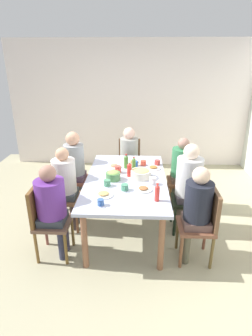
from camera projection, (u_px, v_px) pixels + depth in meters
ground_plane at (126, 227)px, 3.88m from camera, size 6.02×6.02×0.00m
wall_left at (131, 105)px, 5.77m from camera, size 0.12×5.13×2.60m
dining_table at (126, 184)px, 3.62m from camera, size 1.82×1.05×0.75m
chair_0 at (70, 176)px, 4.28m from camera, size 0.40×0.40×0.90m
person_0 at (75, 163)px, 4.20m from camera, size 0.31×0.31×1.22m
chair_1 at (193, 196)px, 3.65m from camera, size 0.40×0.40×0.90m
person_1 at (188, 180)px, 3.56m from camera, size 0.34×0.34×1.24m
chair_2 at (129, 161)px, 4.88m from camera, size 0.40×0.40×0.90m
person_2 at (129, 153)px, 4.73m from camera, size 0.31×0.31×1.15m
chair_3 at (203, 221)px, 3.09m from camera, size 0.40×0.40×0.90m
person_3 at (197, 206)px, 3.02m from camera, size 0.31×0.31×1.17m
chair_4 at (60, 193)px, 3.72m from camera, size 0.40×0.40×0.90m
person_4 at (65, 181)px, 3.65m from camera, size 0.31×0.31×1.17m
chair_5 at (46, 218)px, 3.16m from camera, size 0.40×0.40×0.90m
person_5 at (52, 203)px, 3.09m from camera, size 0.34×0.34×1.16m
chair_6 at (186, 178)px, 4.21m from camera, size 0.40×0.40×0.90m
person_6 at (181, 167)px, 4.14m from camera, size 0.32×0.32×1.15m
plate_0 at (153, 168)px, 3.91m from camera, size 0.21×0.21×0.04m
plate_1 at (103, 194)px, 3.15m from camera, size 0.23×0.23×0.04m
plate_2 at (134, 163)px, 4.10m from camera, size 0.26×0.26×0.04m
plate_3 at (143, 189)px, 3.28m from camera, size 0.21×0.21×0.04m
plate_4 at (114, 166)px, 3.97m from camera, size 0.21×0.21×0.04m
bowl_0 at (113, 175)px, 3.54m from camera, size 0.19×0.19×0.12m
bowl_1 at (141, 173)px, 3.60m from camera, size 0.27×0.27×0.12m
cup_0 at (107, 183)px, 3.38m from camera, size 0.12×0.08×0.08m
cup_1 at (101, 202)px, 2.93m from camera, size 0.11×0.07×0.07m
cup_2 at (135, 164)px, 3.98m from camera, size 0.12×0.08×0.08m
cup_3 at (153, 181)px, 3.42m from camera, size 0.13×0.09×0.09m
cup_4 at (143, 163)px, 4.02m from camera, size 0.12×0.08×0.07m
cup_5 at (157, 163)px, 4.04m from camera, size 0.12×0.08×0.07m
cup_6 at (125, 187)px, 3.27m from camera, size 0.12×0.09×0.07m
cup_7 at (118, 169)px, 3.77m from camera, size 0.12×0.09×0.09m
bottle_0 at (157, 193)px, 3.00m from camera, size 0.05×0.05×0.21m
bottle_1 at (126, 162)px, 3.90m from camera, size 0.06×0.06×0.21m
bottle_2 at (134, 165)px, 3.76m from camera, size 0.05×0.05×0.22m
bottle_3 at (129, 170)px, 3.63m from camera, size 0.06×0.06×0.21m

